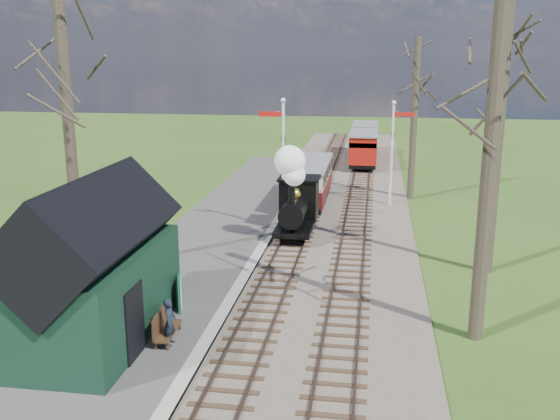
{
  "coord_description": "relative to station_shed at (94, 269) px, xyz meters",
  "views": [
    {
      "loc": [
        3.34,
        -11.57,
        8.2
      ],
      "look_at": [
        -0.55,
        14.05,
        1.6
      ],
      "focal_mm": 40.0,
      "sensor_mm": 36.0,
      "label": 1
    }
  ],
  "objects": [
    {
      "name": "coping_strip",
      "position": [
        3.1,
        10.0,
        -2.16
      ],
      "size": [
        0.4,
        44.0,
        0.21
      ],
      "primitive_type": "cube",
      "color": "#B2AD9E",
      "rests_on": "ground"
    },
    {
      "name": "person",
      "position": [
        2.18,
        -0.12,
        -1.39
      ],
      "size": [
        0.33,
        0.5,
        1.35
      ],
      "primitive_type": "imported",
      "rotation": [
        0.0,
        0.0,
        1.58
      ],
      "color": "#19202E",
      "rests_on": "platform"
    },
    {
      "name": "bench",
      "position": [
        1.9,
        0.16,
        -1.65
      ],
      "size": [
        0.52,
        1.56,
        0.88
      ],
      "color": "#402817",
      "rests_on": "platform"
    },
    {
      "name": "semaphore_far",
      "position": [
        8.67,
        18.0,
        1.08
      ],
      "size": [
        1.22,
        0.24,
        5.72
      ],
      "color": "silver",
      "rests_on": "ground"
    },
    {
      "name": "bare_trees",
      "position": [
        5.63,
        6.1,
        2.94
      ],
      "size": [
        15.51,
        22.39,
        12.0
      ],
      "color": "#382D23",
      "rests_on": "ground"
    },
    {
      "name": "station_shed",
      "position": [
        0.0,
        0.0,
        0.0
      ],
      "size": [
        3.25,
        6.3,
        4.78
      ],
      "color": "black",
      "rests_on": "platform"
    },
    {
      "name": "fence_line",
      "position": [
        4.6,
        32.0,
        -1.72
      ],
      "size": [
        12.6,
        0.08,
        1.0
      ],
      "color": "slate",
      "rests_on": "ground"
    },
    {
      "name": "platform",
      "position": [
        0.8,
        10.0,
        -2.17
      ],
      "size": [
        5.0,
        44.0,
        0.2
      ],
      "primitive_type": "cube",
      "color": "#474442",
      "rests_on": "ground"
    },
    {
      "name": "semaphore_near",
      "position": [
        3.53,
        12.0,
        1.35
      ],
      "size": [
        1.22,
        0.24,
        6.22
      ],
      "color": "silver",
      "rests_on": "ground"
    },
    {
      "name": "track_near",
      "position": [
        4.3,
        18.0,
        -2.17
      ],
      "size": [
        1.6,
        60.0,
        0.15
      ],
      "color": "brown",
      "rests_on": "ground"
    },
    {
      "name": "ballast_bed",
      "position": [
        5.6,
        18.0,
        -2.22
      ],
      "size": [
        8.0,
        60.0,
        0.1
      ],
      "primitive_type": "cube",
      "color": "brown",
      "rests_on": "ground"
    },
    {
      "name": "red_carriage_b",
      "position": [
        6.9,
        34.69,
        -0.81
      ],
      "size": [
        2.0,
        4.94,
        2.1
      ],
      "color": "black",
      "rests_on": "ground"
    },
    {
      "name": "distant_hills",
      "position": [
        5.7,
        60.38,
        -18.47
      ],
      "size": [
        114.4,
        48.0,
        22.02
      ],
      "color": "#385B23",
      "rests_on": "ground"
    },
    {
      "name": "locomotive",
      "position": [
        4.29,
        11.2,
        -0.3
      ],
      "size": [
        1.69,
        3.95,
        4.23
      ],
      "color": "black",
      "rests_on": "ground"
    },
    {
      "name": "sign_board",
      "position": [
        1.72,
        2.23,
        -1.51
      ],
      "size": [
        0.31,
        0.75,
        1.12
      ],
      "color": "#104D32",
      "rests_on": "platform"
    },
    {
      "name": "coach",
      "position": [
        4.3,
        17.26,
        -0.83
      ],
      "size": [
        1.98,
        6.77,
        2.08
      ],
      "color": "black",
      "rests_on": "ground"
    },
    {
      "name": "red_carriage_a",
      "position": [
        6.9,
        29.19,
        -0.81
      ],
      "size": [
        2.0,
        4.94,
        2.1
      ],
      "color": "black",
      "rests_on": "ground"
    },
    {
      "name": "track_far",
      "position": [
        6.9,
        18.0,
        -2.17
      ],
      "size": [
        1.6,
        60.0,
        0.15
      ],
      "color": "brown",
      "rests_on": "ground"
    }
  ]
}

